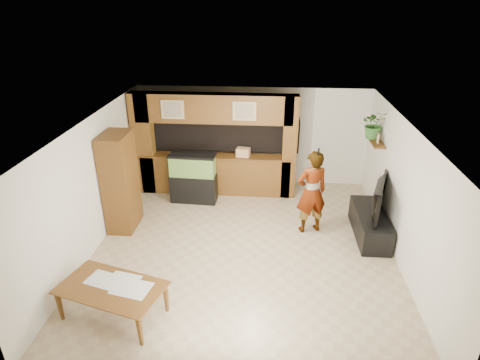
# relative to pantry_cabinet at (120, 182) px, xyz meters

# --- Properties ---
(floor) EXTENTS (6.50, 6.50, 0.00)m
(floor) POSITION_rel_pantry_cabinet_xyz_m (2.70, -0.67, -1.08)
(floor) COLOR tan
(floor) RESTS_ON ground
(ceiling) EXTENTS (6.50, 6.50, 0.00)m
(ceiling) POSITION_rel_pantry_cabinet_xyz_m (2.70, -0.67, 1.52)
(ceiling) COLOR white
(ceiling) RESTS_ON wall_back
(wall_back) EXTENTS (6.00, 0.00, 6.00)m
(wall_back) POSITION_rel_pantry_cabinet_xyz_m (2.70, 2.58, 0.22)
(wall_back) COLOR silver
(wall_back) RESTS_ON floor
(wall_left) EXTENTS (0.00, 6.50, 6.50)m
(wall_left) POSITION_rel_pantry_cabinet_xyz_m (-0.30, -0.67, 0.22)
(wall_left) COLOR silver
(wall_left) RESTS_ON floor
(wall_right) EXTENTS (0.00, 6.50, 6.50)m
(wall_right) POSITION_rel_pantry_cabinet_xyz_m (5.70, -0.67, 0.22)
(wall_right) COLOR silver
(wall_right) RESTS_ON floor
(partition) EXTENTS (4.20, 0.99, 2.60)m
(partition) POSITION_rel_pantry_cabinet_xyz_m (1.75, 1.97, 0.24)
(partition) COLOR brown
(partition) RESTS_ON floor
(wall_clock) EXTENTS (0.05, 0.25, 0.25)m
(wall_clock) POSITION_rel_pantry_cabinet_xyz_m (-0.27, 0.33, 0.82)
(wall_clock) COLOR black
(wall_clock) RESTS_ON wall_left
(wall_shelf) EXTENTS (0.25, 0.90, 0.04)m
(wall_shelf) POSITION_rel_pantry_cabinet_xyz_m (5.55, 1.28, 0.62)
(wall_shelf) COLOR brown
(wall_shelf) RESTS_ON wall_right
(pantry_cabinet) EXTENTS (0.54, 0.88, 2.15)m
(pantry_cabinet) POSITION_rel_pantry_cabinet_xyz_m (0.00, 0.00, 0.00)
(pantry_cabinet) COLOR brown
(pantry_cabinet) RESTS_ON floor
(trash_can) EXTENTS (0.30, 0.30, 0.55)m
(trash_can) POSITION_rel_pantry_cabinet_xyz_m (-0.09, 0.13, -0.80)
(trash_can) COLOR #B2B2B7
(trash_can) RESTS_ON floor
(aquarium) EXTENTS (1.13, 0.42, 1.25)m
(aquarium) POSITION_rel_pantry_cabinet_xyz_m (1.32, 1.28, -0.47)
(aquarium) COLOR black
(aquarium) RESTS_ON floor
(tv_stand) EXTENTS (0.60, 1.63, 0.54)m
(tv_stand) POSITION_rel_pantry_cabinet_xyz_m (5.35, 0.01, -0.80)
(tv_stand) COLOR black
(tv_stand) RESTS_ON floor
(television) EXTENTS (0.59, 1.31, 0.77)m
(television) POSITION_rel_pantry_cabinet_xyz_m (5.35, 0.01, -0.15)
(television) COLOR black
(television) RESTS_ON tv_stand
(photo_frame) EXTENTS (0.05, 0.17, 0.22)m
(photo_frame) POSITION_rel_pantry_cabinet_xyz_m (5.55, 1.12, 0.75)
(photo_frame) COLOR tan
(photo_frame) RESTS_ON wall_shelf
(potted_plant) EXTENTS (0.60, 0.53, 0.66)m
(potted_plant) POSITION_rel_pantry_cabinet_xyz_m (5.52, 1.43, 0.98)
(potted_plant) COLOR #32692A
(potted_plant) RESTS_ON wall_shelf
(person) EXTENTS (0.79, 0.65, 1.86)m
(person) POSITION_rel_pantry_cabinet_xyz_m (4.08, 0.12, -0.15)
(person) COLOR #A47C5A
(person) RESTS_ON floor
(microphone) EXTENTS (0.04, 0.11, 0.18)m
(microphone) POSITION_rel_pantry_cabinet_xyz_m (4.13, -0.04, 0.83)
(microphone) COLOR black
(microphone) RESTS_ON person
(dining_table) EXTENTS (1.83, 1.33, 0.58)m
(dining_table) POSITION_rel_pantry_cabinet_xyz_m (0.75, -2.76, -0.79)
(dining_table) COLOR brown
(dining_table) RESTS_ON floor
(newspaper_a) EXTENTS (0.61, 0.51, 0.01)m
(newspaper_a) POSITION_rel_pantry_cabinet_xyz_m (0.58, -2.57, -0.49)
(newspaper_a) COLOR silver
(newspaper_a) RESTS_ON dining_table
(newspaper_b) EXTENTS (0.66, 0.53, 0.01)m
(newspaper_b) POSITION_rel_pantry_cabinet_xyz_m (1.09, -2.74, -0.49)
(newspaper_b) COLOR silver
(newspaper_b) RESTS_ON dining_table
(newspaper_c) EXTENTS (0.56, 0.46, 0.01)m
(newspaper_c) POSITION_rel_pantry_cabinet_xyz_m (0.90, -2.56, -0.49)
(newspaper_c) COLOR silver
(newspaper_c) RESTS_ON dining_table
(counter_box) EXTENTS (0.36, 0.27, 0.22)m
(counter_box) POSITION_rel_pantry_cabinet_xyz_m (2.51, 1.78, 0.07)
(counter_box) COLOR tan
(counter_box) RESTS_ON partition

